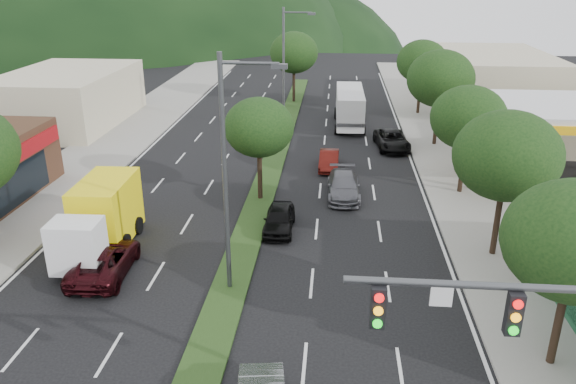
# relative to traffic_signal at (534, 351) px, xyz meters

# --- Properties ---
(sidewalk_right) EXTENTS (5.00, 90.00, 0.15)m
(sidewalk_right) POSITION_rel_traffic_signal_xyz_m (3.47, 26.54, -4.57)
(sidewalk_right) COLOR gray
(sidewalk_right) RESTS_ON ground
(sidewalk_left) EXTENTS (6.00, 90.00, 0.15)m
(sidewalk_left) POSITION_rel_traffic_signal_xyz_m (-22.03, 26.54, -4.57)
(sidewalk_left) COLOR gray
(sidewalk_left) RESTS_ON ground
(median) EXTENTS (1.60, 56.00, 0.12)m
(median) POSITION_rel_traffic_signal_xyz_m (-9.03, 29.54, -4.59)
(median) COLOR #203814
(median) RESTS_ON ground
(traffic_signal) EXTENTS (6.12, 0.40, 7.00)m
(traffic_signal) POSITION_rel_traffic_signal_xyz_m (0.00, 0.00, 0.00)
(traffic_signal) COLOR #47494C
(traffic_signal) RESTS_ON ground
(bldg_left_far) EXTENTS (9.00, 14.00, 4.60)m
(bldg_left_far) POSITION_rel_traffic_signal_xyz_m (-28.03, 35.54, -2.35)
(bldg_left_far) COLOR beige
(bldg_left_far) RESTS_ON ground
(bldg_right_far) EXTENTS (10.00, 16.00, 5.20)m
(bldg_right_far) POSITION_rel_traffic_signal_xyz_m (10.47, 45.54, -2.05)
(bldg_right_far) COLOR beige
(bldg_right_far) RESTS_ON ground
(tree_r_a) EXTENTS (4.60, 4.60, 6.63)m
(tree_r_a) POSITION_rel_traffic_signal_xyz_m (2.97, 5.54, 0.17)
(tree_r_a) COLOR black
(tree_r_a) RESTS_ON sidewalk_right
(tree_r_b) EXTENTS (4.80, 4.80, 6.94)m
(tree_r_b) POSITION_rel_traffic_signal_xyz_m (2.97, 13.54, 0.39)
(tree_r_b) COLOR black
(tree_r_b) RESTS_ON sidewalk_right
(tree_r_c) EXTENTS (4.40, 4.40, 6.48)m
(tree_r_c) POSITION_rel_traffic_signal_xyz_m (2.97, 21.54, 0.10)
(tree_r_c) COLOR black
(tree_r_c) RESTS_ON sidewalk_right
(tree_r_d) EXTENTS (5.00, 5.00, 7.17)m
(tree_r_d) POSITION_rel_traffic_signal_xyz_m (2.97, 31.54, 0.54)
(tree_r_d) COLOR black
(tree_r_d) RESTS_ON sidewalk_right
(tree_r_e) EXTENTS (4.60, 4.60, 6.71)m
(tree_r_e) POSITION_rel_traffic_signal_xyz_m (2.97, 41.54, 0.25)
(tree_r_e) COLOR black
(tree_r_e) RESTS_ON sidewalk_right
(tree_med_near) EXTENTS (4.00, 4.00, 6.02)m
(tree_med_near) POSITION_rel_traffic_signal_xyz_m (-9.03, 19.54, -0.22)
(tree_med_near) COLOR black
(tree_med_near) RESTS_ON median
(tree_med_far) EXTENTS (4.80, 4.80, 6.94)m
(tree_med_far) POSITION_rel_traffic_signal_xyz_m (-9.03, 45.54, 0.36)
(tree_med_far) COLOR black
(tree_med_far) RESTS_ON median
(streetlight_near) EXTENTS (2.60, 0.25, 10.00)m
(streetlight_near) POSITION_rel_traffic_signal_xyz_m (-8.82, 9.54, 0.94)
(streetlight_near) COLOR #47494C
(streetlight_near) RESTS_ON ground
(streetlight_mid) EXTENTS (2.60, 0.25, 10.00)m
(streetlight_mid) POSITION_rel_traffic_signal_xyz_m (-8.82, 34.54, 0.94)
(streetlight_mid) COLOR #47494C
(streetlight_mid) RESTS_ON ground
(suv_maroon) EXTENTS (2.51, 4.99, 1.35)m
(suv_maroon) POSITION_rel_traffic_signal_xyz_m (-14.82, 10.27, -3.97)
(suv_maroon) COLOR black
(suv_maroon) RESTS_ON ground
(car_queue_a) EXTENTS (1.52, 3.77, 1.29)m
(car_queue_a) POSITION_rel_traffic_signal_xyz_m (-7.49, 15.46, -4.00)
(car_queue_a) COLOR black
(car_queue_a) RESTS_ON ground
(car_queue_b) EXTENTS (2.04, 4.72, 1.35)m
(car_queue_b) POSITION_rel_traffic_signal_xyz_m (-4.11, 20.46, -3.97)
(car_queue_b) COLOR #56565B
(car_queue_b) RESTS_ON ground
(car_queue_c) EXTENTS (1.34, 3.71, 1.22)m
(car_queue_c) POSITION_rel_traffic_signal_xyz_m (-5.07, 25.46, -4.04)
(car_queue_c) COLOR #4D110C
(car_queue_c) RESTS_ON ground
(car_queue_d) EXTENTS (2.72, 5.04, 1.34)m
(car_queue_d) POSITION_rel_traffic_signal_xyz_m (-0.39, 30.46, -3.97)
(car_queue_d) COLOR black
(car_queue_d) RESTS_ON ground
(box_truck) EXTENTS (2.74, 6.64, 3.24)m
(box_truck) POSITION_rel_traffic_signal_xyz_m (-15.84, 12.74, -3.11)
(box_truck) COLOR white
(box_truck) RESTS_ON ground
(motorhome) EXTENTS (2.63, 8.06, 3.08)m
(motorhome) POSITION_rel_traffic_signal_xyz_m (-3.53, 36.98, -3.00)
(motorhome) COLOR silver
(motorhome) RESTS_ON ground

